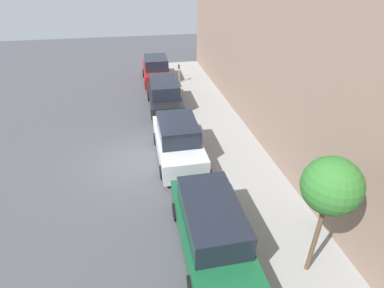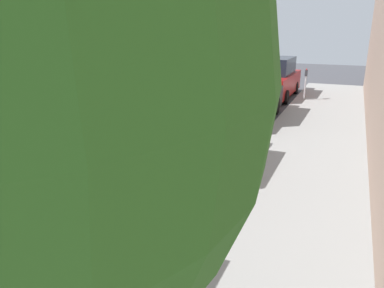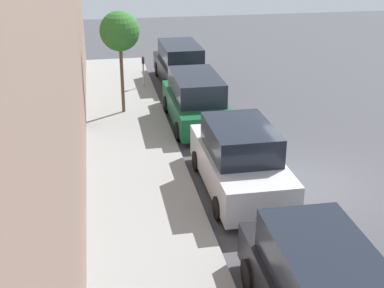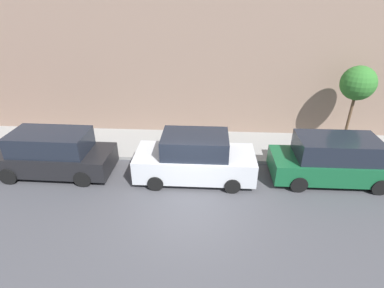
{
  "view_description": "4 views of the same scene",
  "coord_description": "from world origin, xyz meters",
  "px_view_note": "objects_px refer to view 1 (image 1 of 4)",
  "views": [
    {
      "loc": [
        0.53,
        -12.15,
        8.06
      ],
      "look_at": [
        2.82,
        -0.57,
        1.0
      ],
      "focal_mm": 28.0,
      "sensor_mm": 36.0,
      "label": 1
    },
    {
      "loc": [
        5.95,
        -7.71,
        3.47
      ],
      "look_at": [
        2.88,
        -0.55,
        1.0
      ],
      "focal_mm": 35.0,
      "sensor_mm": 36.0,
      "label": 2
    },
    {
      "loc": [
        6.03,
        13.19,
        7.16
      ],
      "look_at": [
        3.38,
        -1.28,
        1.0
      ],
      "focal_mm": 50.0,
      "sensor_mm": 36.0,
      "label": 3
    },
    {
      "loc": [
        -8.21,
        -0.53,
        7.05
      ],
      "look_at": [
        3.35,
        0.14,
        1.0
      ],
      "focal_mm": 28.0,
      "sensor_mm": 36.0,
      "label": 4
    }
  ],
  "objects_px": {
    "parked_minivan_fourth": "(164,95)",
    "parking_meter_far": "(179,71)",
    "parked_suv_third": "(178,141)",
    "parked_minivan_second": "(211,227)",
    "parked_suv_fifth": "(156,71)",
    "street_tree": "(331,187)"
  },
  "relations": [
    {
      "from": "parked_minivan_fourth",
      "to": "parking_meter_far",
      "type": "height_order",
      "value": "parked_minivan_fourth"
    },
    {
      "from": "parked_suv_third",
      "to": "parked_minivan_fourth",
      "type": "height_order",
      "value": "parked_suv_third"
    },
    {
      "from": "parked_minivan_fourth",
      "to": "parking_meter_far",
      "type": "relative_size",
      "value": 3.42
    },
    {
      "from": "parked_minivan_second",
      "to": "parked_suv_fifth",
      "type": "relative_size",
      "value": 1.01
    },
    {
      "from": "parking_meter_far",
      "to": "parked_minivan_fourth",
      "type": "bearing_deg",
      "value": -110.6
    },
    {
      "from": "parked_suv_fifth",
      "to": "parked_minivan_second",
      "type": "bearing_deg",
      "value": -89.45
    },
    {
      "from": "parked_suv_third",
      "to": "street_tree",
      "type": "height_order",
      "value": "street_tree"
    },
    {
      "from": "parked_minivan_fourth",
      "to": "parking_meter_far",
      "type": "xyz_separation_m",
      "value": [
        1.66,
        4.41,
        0.11
      ]
    },
    {
      "from": "parked_suv_fifth",
      "to": "parking_meter_far",
      "type": "height_order",
      "value": "parked_suv_fifth"
    },
    {
      "from": "parked_suv_third",
      "to": "street_tree",
      "type": "distance_m",
      "value": 7.95
    },
    {
      "from": "parking_meter_far",
      "to": "street_tree",
      "type": "height_order",
      "value": "street_tree"
    },
    {
      "from": "parked_suv_fifth",
      "to": "parking_meter_far",
      "type": "xyz_separation_m",
      "value": [
        1.68,
        -0.87,
        0.1
      ]
    },
    {
      "from": "parked_minivan_second",
      "to": "parked_suv_third",
      "type": "relative_size",
      "value": 1.02
    },
    {
      "from": "parked_suv_fifth",
      "to": "street_tree",
      "type": "relative_size",
      "value": 1.23
    },
    {
      "from": "parked_minivan_second",
      "to": "parking_meter_far",
      "type": "distance_m",
      "value": 15.99
    },
    {
      "from": "parked_minivan_second",
      "to": "street_tree",
      "type": "relative_size",
      "value": 1.24
    },
    {
      "from": "parked_suv_fifth",
      "to": "parked_suv_third",
      "type": "bearing_deg",
      "value": -90.15
    },
    {
      "from": "parking_meter_far",
      "to": "street_tree",
      "type": "bearing_deg",
      "value": -86.29
    },
    {
      "from": "parked_minivan_second",
      "to": "parking_meter_far",
      "type": "relative_size",
      "value": 3.41
    },
    {
      "from": "parked_suv_third",
      "to": "street_tree",
      "type": "bearing_deg",
      "value": -68.05
    },
    {
      "from": "street_tree",
      "to": "parked_suv_fifth",
      "type": "bearing_deg",
      "value": 98.75
    },
    {
      "from": "parked_minivan_fourth",
      "to": "parked_suv_third",
      "type": "bearing_deg",
      "value": -90.49
    }
  ]
}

